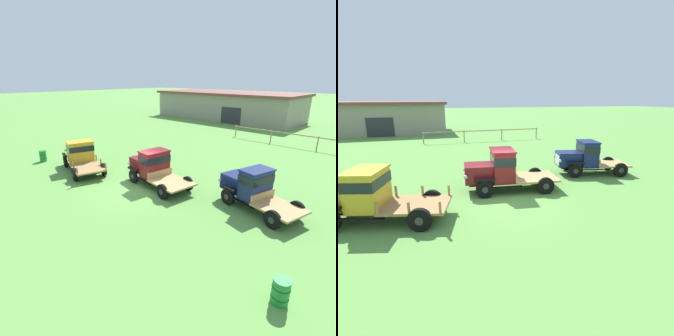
% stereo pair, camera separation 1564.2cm
% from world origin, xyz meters
% --- Properties ---
extents(ground_plane, '(240.00, 240.00, 0.00)m').
position_xyz_m(ground_plane, '(0.00, 0.00, 0.00)').
color(ground_plane, '#5B9342').
extents(farm_shed, '(23.63, 9.66, 4.29)m').
position_xyz_m(farm_shed, '(-12.08, 29.29, 2.16)').
color(farm_shed, gray).
rests_on(farm_shed, ground).
extents(paddock_fence, '(13.35, 0.44, 1.31)m').
position_xyz_m(paddock_fence, '(2.97, 17.69, 0.97)').
color(paddock_fence, '#997F60').
rests_on(paddock_fence, ground).
extents(vintage_truck_foreground_near, '(5.50, 3.25, 2.14)m').
position_xyz_m(vintage_truck_foreground_near, '(-5.97, -0.54, 1.13)').
color(vintage_truck_foreground_near, black).
rests_on(vintage_truck_foreground_near, ground).
extents(vintage_truck_second_in_line, '(5.14, 2.62, 2.23)m').
position_xyz_m(vintage_truck_second_in_line, '(0.09, 1.25, 1.16)').
color(vintage_truck_second_in_line, black).
rests_on(vintage_truck_second_in_line, ground).
extents(vintage_truck_midrow_center, '(4.88, 2.87, 2.15)m').
position_xyz_m(vintage_truck_midrow_center, '(6.18, 2.68, 1.11)').
color(vintage_truck_midrow_center, black).
rests_on(vintage_truck_midrow_center, ground).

